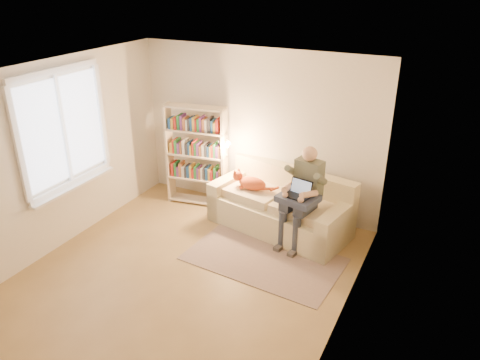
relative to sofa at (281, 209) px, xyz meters
The scene contains 14 objects.
floor 1.88m from the sofa, 109.95° to the right, with size 4.50×4.50×0.00m, color olive.
ceiling 2.94m from the sofa, 109.95° to the right, with size 4.00×4.50×0.02m, color white.
wall_left 3.31m from the sofa, 146.49° to the right, with size 0.02×4.50×2.60m, color silver.
wall_right 2.42m from the sofa, 51.91° to the right, with size 0.02×4.50×2.60m, color silver.
wall_back 1.27m from the sofa, 141.35° to the left, with size 4.00×0.02×2.60m, color silver.
wall_front 4.16m from the sofa, 99.01° to the right, with size 4.00×0.02×2.60m, color silver.
window 3.19m from the sofa, 149.11° to the right, with size 0.12×1.52×1.69m.
sofa is the anchor object (origin of this frame).
person 0.69m from the sofa, 30.26° to the right, with size 0.49×0.67×1.43m.
cat 0.63m from the sofa, behind, with size 0.68×0.31×0.24m.
blanket 0.67m from the sofa, 44.50° to the right, with size 0.52×0.43×0.09m, color #2C354E.
laptop 0.73m from the sofa, 43.51° to the right, with size 0.37×0.32×0.29m.
bookshelf 1.68m from the sofa, behind, with size 1.15×0.41×1.69m.
rug 0.98m from the sofa, 81.99° to the right, with size 2.06×1.22×0.01m, color gray.
Camera 1 is at (2.88, -4.13, 3.64)m, focal length 35.00 mm.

